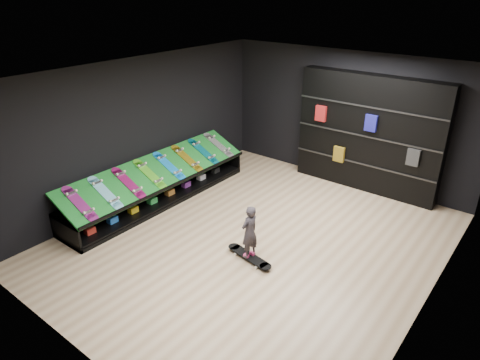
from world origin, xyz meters
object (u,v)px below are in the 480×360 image
Objects in this scene: display_rack at (159,190)px; child at (249,241)px; floor_skateboard at (249,258)px; back_shelving at (368,134)px.

child is (2.85, -0.57, 0.12)m from display_rack.
floor_skateboard is at bearing 180.00° from child.
child is at bearing -94.96° from back_shelving.
floor_skateboard is (-0.34, -3.89, -1.25)m from back_shelving.
child is (-0.34, -3.89, -0.92)m from back_shelving.
display_rack is 2.91m from child.
floor_skateboard is 0.33m from child.
back_shelving is 3.30× the size of floor_skateboard.
child reaches higher than floor_skateboard.
back_shelving is 4.01m from child.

